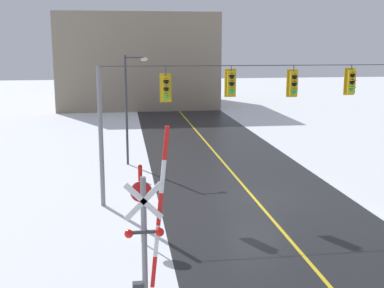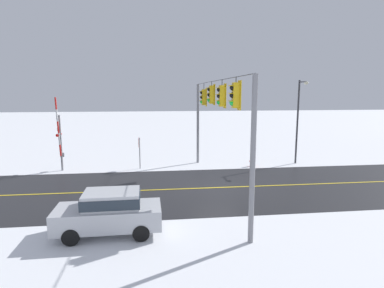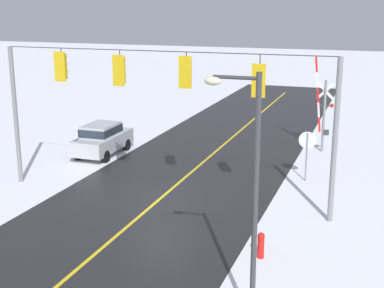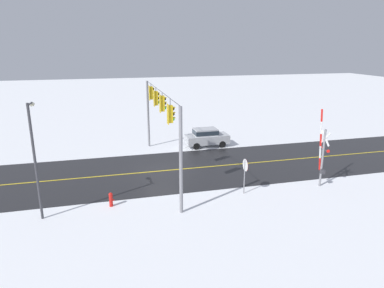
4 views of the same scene
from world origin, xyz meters
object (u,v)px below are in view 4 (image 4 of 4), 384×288
at_px(railroad_crossing, 323,153).
at_px(streetlamp_near, 34,150).
at_px(parked_car_silver, 206,137).
at_px(fire_hydrant, 111,199).
at_px(stop_sign, 245,169).

bearing_deg(railroad_crossing, streetlamp_near, 90.23).
relative_size(railroad_crossing, parked_car_silver, 1.24).
xyz_separation_m(parked_car_silver, fire_hydrant, (-10.81, 9.20, -0.49)).
xyz_separation_m(parked_car_silver, streetlamp_near, (-11.20, 12.97, 2.96)).
bearing_deg(railroad_crossing, fire_hydrant, 88.70).
relative_size(streetlamp_near, fire_hydrant, 7.39).
xyz_separation_m(railroad_crossing, streetlamp_near, (-0.07, 17.77, 1.56)).
xyz_separation_m(stop_sign, railroad_crossing, (-0.07, -5.54, 0.64)).
distance_m(parked_car_silver, streetlamp_near, 17.39).
height_order(parked_car_silver, streetlamp_near, streetlamp_near).
height_order(stop_sign, fire_hydrant, stop_sign).
height_order(parked_car_silver, fire_hydrant, parked_car_silver).
distance_m(railroad_crossing, streetlamp_near, 17.84).
bearing_deg(streetlamp_near, railroad_crossing, -89.77).
bearing_deg(streetlamp_near, parked_car_silver, -49.20).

